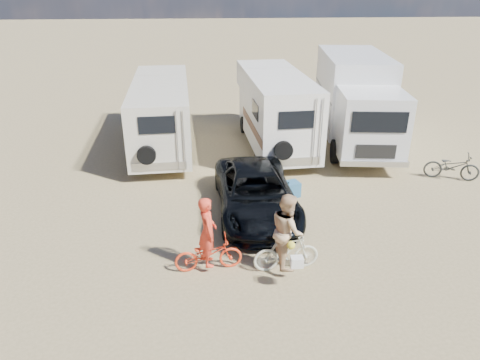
{
  "coord_description": "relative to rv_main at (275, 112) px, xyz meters",
  "views": [
    {
      "loc": [
        -2.68,
        -11.06,
        6.66
      ],
      "look_at": [
        -1.85,
        0.62,
        1.3
      ],
      "focal_mm": 33.46,
      "sensor_mm": 36.0,
      "label": 1
    }
  ],
  "objects": [
    {
      "name": "rv_main",
      "position": [
        0.0,
        0.0,
        0.0
      ],
      "size": [
        2.72,
        6.86,
        3.07
      ],
      "primitive_type": null,
      "rotation": [
        0.0,
        0.0,
        0.07
      ],
      "color": "white",
      "rests_on": "ground"
    },
    {
      "name": "cooler",
      "position": [
        -0.15,
        -4.74,
        -1.29
      ],
      "size": [
        0.73,
        0.62,
        0.5
      ],
      "primitive_type": "cube",
      "rotation": [
        0.0,
        0.0,
        0.32
      ],
      "color": "#2A5D86",
      "rests_on": "ground"
    },
    {
      "name": "dark_suv",
      "position": [
        -1.38,
        -5.79,
        -0.85
      ],
      "size": [
        2.43,
        4.99,
        1.37
      ],
      "primitive_type": "imported",
      "rotation": [
        0.0,
        0.0,
        0.03
      ],
      "color": "black",
      "rests_on": "ground"
    },
    {
      "name": "ground",
      "position": [
        -0.05,
        -6.79,
        -1.53
      ],
      "size": [
        140.0,
        140.0,
        0.0
      ],
      "primitive_type": "plane",
      "color": "#9F8A5E",
      "rests_on": "ground"
    },
    {
      "name": "rider_man",
      "position": [
        -2.85,
        -8.6,
        -0.63
      ],
      "size": [
        0.5,
        0.7,
        1.8
      ],
      "primitive_type": "imported",
      "rotation": [
        0.0,
        0.0,
        1.68
      ],
      "color": "red",
      "rests_on": "ground"
    },
    {
      "name": "crate",
      "position": [
        -0.32,
        -4.24,
        -1.34
      ],
      "size": [
        0.63,
        0.63,
        0.39
      ],
      "primitive_type": "cube",
      "rotation": [
        0.0,
        0.0,
        -0.36
      ],
      "color": "olive",
      "rests_on": "ground"
    },
    {
      "name": "bike_parked",
      "position": [
        5.84,
        -3.78,
        -1.04
      ],
      "size": [
        1.97,
        1.21,
        0.98
      ],
      "primitive_type": "imported",
      "rotation": [
        0.0,
        0.0,
        1.24
      ],
      "color": "#282B28",
      "rests_on": "ground"
    },
    {
      "name": "box_truck",
      "position": [
        3.46,
        0.15,
        0.28
      ],
      "size": [
        3.35,
        7.83,
        3.64
      ],
      "primitive_type": null,
      "rotation": [
        0.0,
        0.0,
        -0.11
      ],
      "color": "silver",
      "rests_on": "ground"
    },
    {
      "name": "rv_left",
      "position": [
        -4.7,
        0.35,
        -0.17
      ],
      "size": [
        2.66,
        7.6,
        2.73
      ],
      "primitive_type": null,
      "rotation": [
        0.0,
        0.0,
        0.06
      ],
      "color": "white",
      "rests_on": "ground"
    },
    {
      "name": "bike_man",
      "position": [
        -2.85,
        -8.6,
        -1.1
      ],
      "size": [
        1.72,
        0.76,
        0.88
      ],
      "primitive_type": "imported",
      "rotation": [
        0.0,
        0.0,
        1.68
      ],
      "color": "red",
      "rests_on": "ground"
    },
    {
      "name": "rider_woman",
      "position": [
        -0.94,
        -8.75,
        -0.59
      ],
      "size": [
        0.81,
        0.99,
        1.89
      ],
      "primitive_type": "imported",
      "rotation": [
        0.0,
        0.0,
        1.67
      ],
      "color": "tan",
      "rests_on": "ground"
    },
    {
      "name": "bike_woman",
      "position": [
        -0.94,
        -8.75,
        -1.04
      ],
      "size": [
        1.69,
        0.63,
        0.99
      ],
      "primitive_type": "imported",
      "rotation": [
        0.0,
        0.0,
        1.67
      ],
      "color": "beige",
      "rests_on": "ground"
    }
  ]
}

